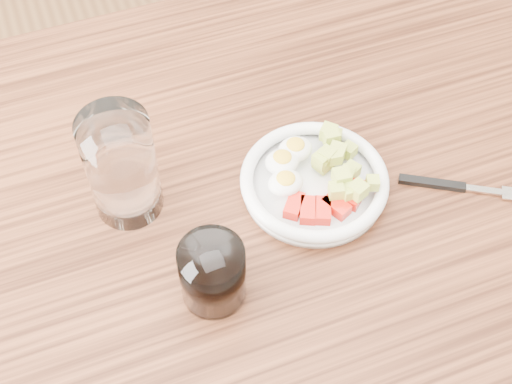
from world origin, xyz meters
TOP-DOWN VIEW (x-y plane):
  - dining_table at (0.00, 0.00)m, footprint 1.50×0.90m
  - bowl at (0.07, 0.01)m, footprint 0.20×0.20m
  - fork at (0.24, -0.05)m, footprint 0.16×0.11m
  - water_glass at (-0.16, 0.07)m, footprint 0.09×0.09m
  - coffee_glass at (-0.10, -0.09)m, footprint 0.08×0.08m

SIDE VIEW (x-z plane):
  - dining_table at x=0.00m, z-range 0.28..1.05m
  - fork at x=0.24m, z-range 0.77..0.78m
  - bowl at x=0.07m, z-range 0.76..0.81m
  - coffee_glass at x=-0.10m, z-range 0.77..0.86m
  - water_glass at x=-0.16m, z-range 0.77..0.93m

